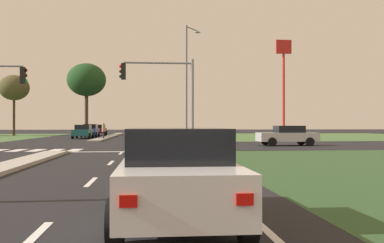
# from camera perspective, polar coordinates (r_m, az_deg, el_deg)

# --- Properties ---
(ground_plane) EXTENTS (200.00, 200.00, 0.00)m
(ground_plane) POSITION_cam_1_polar(r_m,az_deg,el_deg) (33.09, -14.30, -3.10)
(ground_plane) COLOR black
(grass_verge_far_right) EXTENTS (35.00, 35.00, 0.01)m
(grass_verge_far_right) POSITION_cam_1_polar(r_m,az_deg,el_deg) (60.69, 14.26, -1.85)
(grass_verge_far_right) COLOR #476B38
(grass_verge_far_right) RESTS_ON ground
(median_island_far) EXTENTS (1.20, 36.00, 0.14)m
(median_island_far) POSITION_cam_1_polar(r_m,az_deg,el_deg) (57.90, -10.45, -1.86)
(median_island_far) COLOR gray
(median_island_far) RESTS_ON ground
(lane_dash_near) EXTENTS (0.14, 2.00, 0.01)m
(lane_dash_near) POSITION_cam_1_polar(r_m,az_deg,el_deg) (6.68, -19.95, -14.05)
(lane_dash_near) COLOR silver
(lane_dash_near) RESTS_ON ground
(lane_dash_second) EXTENTS (0.14, 2.00, 0.01)m
(lane_dash_second) POSITION_cam_1_polar(r_m,az_deg,el_deg) (12.49, -12.94, -7.64)
(lane_dash_second) COLOR silver
(lane_dash_second) RESTS_ON ground
(lane_dash_third) EXTENTS (0.14, 2.00, 0.01)m
(lane_dash_third) POSITION_cam_1_polar(r_m,az_deg,el_deg) (18.43, -10.47, -5.29)
(lane_dash_third) COLOR silver
(lane_dash_third) RESTS_ON ground
(lane_dash_fourth) EXTENTS (0.14, 2.00, 0.01)m
(lane_dash_fourth) POSITION_cam_1_polar(r_m,az_deg,el_deg) (24.39, -9.21, -4.08)
(lane_dash_fourth) COLOR silver
(lane_dash_fourth) RESTS_ON ground
(lane_dash_fifth) EXTENTS (0.14, 2.00, 0.01)m
(lane_dash_fifth) POSITION_cam_1_polar(r_m,az_deg,el_deg) (30.37, -8.45, -3.35)
(lane_dash_fifth) COLOR silver
(lane_dash_fifth) RESTS_ON ground
(edge_line_right) EXTENTS (0.14, 24.00, 0.01)m
(edge_line_right) POSITION_cam_1_polar(r_m,az_deg,el_deg) (14.83, 1.33, -6.49)
(edge_line_right) COLOR silver
(edge_line_right) RESTS_ON ground
(stop_bar_near) EXTENTS (6.40, 0.50, 0.01)m
(stop_bar_near) POSITION_cam_1_polar(r_m,az_deg,el_deg) (25.73, -8.34, -3.89)
(stop_bar_near) COLOR silver
(stop_bar_near) RESTS_ON ground
(crosswalk_bar_fourth) EXTENTS (0.70, 2.80, 0.01)m
(crosswalk_bar_fourth) POSITION_cam_1_polar(r_m,az_deg,el_deg) (28.66, -21.78, -3.50)
(crosswalk_bar_fourth) COLOR silver
(crosswalk_bar_fourth) RESTS_ON ground
(crosswalk_bar_fifth) EXTENTS (0.70, 2.80, 0.01)m
(crosswalk_bar_fifth) POSITION_cam_1_polar(r_m,az_deg,el_deg) (28.36, -19.54, -3.54)
(crosswalk_bar_fifth) COLOR silver
(crosswalk_bar_fifth) RESTS_ON ground
(crosswalk_bar_sixth) EXTENTS (0.70, 2.80, 0.01)m
(crosswalk_bar_sixth) POSITION_cam_1_polar(r_m,az_deg,el_deg) (28.10, -17.27, -3.58)
(crosswalk_bar_sixth) COLOR silver
(crosswalk_bar_sixth) RESTS_ON ground
(crosswalk_bar_seventh) EXTENTS (0.70, 2.80, 0.01)m
(crosswalk_bar_seventh) POSITION_cam_1_polar(r_m,az_deg,el_deg) (27.88, -14.95, -3.61)
(crosswalk_bar_seventh) COLOR silver
(crosswalk_bar_seventh) RESTS_ON ground
(car_maroon_second) EXTENTS (2.07, 4.17, 1.54)m
(car_maroon_second) POSITION_cam_1_polar(r_m,az_deg,el_deg) (63.96, -11.98, -1.07)
(car_maroon_second) COLOR maroon
(car_maroon_second) RESTS_ON ground
(car_teal_third) EXTENTS (2.01, 4.36, 1.54)m
(car_teal_third) POSITION_cam_1_polar(r_m,az_deg,el_deg) (50.47, -13.95, -1.26)
(car_teal_third) COLOR #19565B
(car_teal_third) RESTS_ON ground
(car_silver_fourth) EXTENTS (4.41, 2.09, 1.48)m
(car_silver_fourth) POSITION_cam_1_polar(r_m,az_deg,el_deg) (33.51, 12.27, -1.77)
(car_silver_fourth) COLOR #B7B7BC
(car_silver_fourth) RESTS_ON ground
(car_white_fifth) EXTENTS (1.95, 4.41, 1.52)m
(car_white_fifth) POSITION_cam_1_polar(r_m,az_deg,el_deg) (7.17, -2.06, -6.84)
(car_white_fifth) COLOR silver
(car_white_fifth) RESTS_ON ground
(car_blue_seventh) EXTENTS (1.95, 4.63, 1.61)m
(car_blue_seventh) POSITION_cam_1_polar(r_m,az_deg,el_deg) (55.85, -13.03, -1.14)
(car_blue_seventh) COLOR navy
(car_blue_seventh) RESTS_ON ground
(traffic_signal_near_right) EXTENTS (4.42, 0.32, 5.48)m
(traffic_signal_near_right) POSITION_cam_1_polar(r_m,az_deg,el_deg) (26.15, -3.45, 4.41)
(traffic_signal_near_right) COLOR gray
(traffic_signal_near_right) RESTS_ON ground
(street_lamp_third) EXTENTS (1.54, 1.97, 10.08)m
(street_lamp_third) POSITION_cam_1_polar(r_m,az_deg,el_deg) (38.02, -0.60, 5.69)
(street_lamp_third) COLOR gray
(street_lamp_third) RESTS_ON ground
(pedestrian_at_median) EXTENTS (0.34, 0.34, 1.64)m
(pedestrian_at_median) POSITION_cam_1_polar(r_m,az_deg,el_deg) (46.01, -11.40, -0.93)
(pedestrian_at_median) COLOR #232833
(pedestrian_at_median) RESTS_ON median_island_far
(fastfood_pole_sign) EXTENTS (1.80, 0.40, 11.44)m
(fastfood_pole_sign) POSITION_cam_1_polar(r_m,az_deg,el_deg) (52.79, 11.79, 7.01)
(fastfood_pole_sign) COLOR red
(fastfood_pole_sign) RESTS_ON ground
(treeline_third) EXTENTS (4.20, 4.20, 8.54)m
(treeline_third) POSITION_cam_1_polar(r_m,az_deg,el_deg) (67.01, -22.07, 4.05)
(treeline_third) COLOR #423323
(treeline_third) RESTS_ON ground
(treeline_fourth) EXTENTS (5.20, 5.20, 9.80)m
(treeline_fourth) POSITION_cam_1_polar(r_m,az_deg,el_deg) (61.15, -13.51, 5.23)
(treeline_fourth) COLOR #423323
(treeline_fourth) RESTS_ON ground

